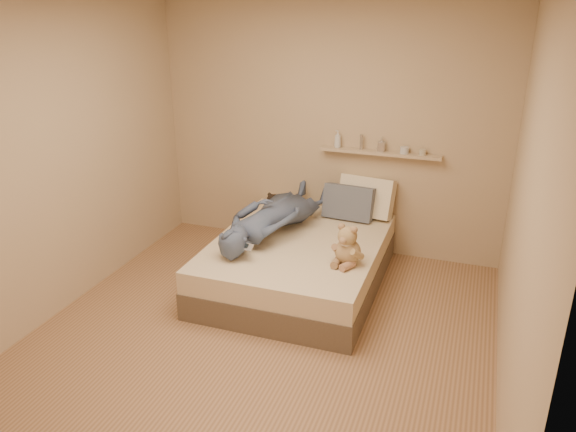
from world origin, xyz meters
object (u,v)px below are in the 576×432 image
at_px(bed, 298,262).
at_px(teddy_bear, 347,248).
at_px(person, 273,215).
at_px(wall_shelf, 380,153).
at_px(game_console, 244,246).
at_px(pillow_grey, 349,202).
at_px(dark_plush, 273,206).
at_px(pillow_cream, 366,197).

relative_size(bed, teddy_bear, 5.22).
distance_m(person, wall_shelf, 1.25).
bearing_deg(teddy_bear, game_console, -164.92).
xyz_separation_m(pillow_grey, person, (-0.58, -0.60, 0.01)).
relative_size(game_console, pillow_grey, 0.32).
distance_m(bed, game_console, 0.72).
bearing_deg(dark_plush, wall_shelf, 22.98).
height_order(dark_plush, wall_shelf, wall_shelf).
relative_size(game_console, teddy_bear, 0.44).
relative_size(game_console, person, 0.11).
bearing_deg(person, teddy_bear, 166.05).
height_order(bed, person, person).
distance_m(bed, person, 0.50).
bearing_deg(teddy_bear, bed, 149.23).
xyz_separation_m(dark_plush, person, (0.16, -0.40, 0.08)).
xyz_separation_m(teddy_bear, pillow_grey, (-0.24, 1.01, 0.02)).
bearing_deg(pillow_cream, bed, -118.49).
bearing_deg(person, bed, 174.48).
bearing_deg(pillow_grey, wall_shelf, 41.43).
bearing_deg(person, pillow_grey, -121.18).
xyz_separation_m(teddy_bear, person, (-0.82, 0.41, 0.03)).
distance_m(game_console, dark_plush, 1.05).
xyz_separation_m(bed, dark_plush, (-0.44, 0.49, 0.33)).
bearing_deg(dark_plush, pillow_cream, 20.94).
distance_m(teddy_bear, pillow_grey, 1.04).
height_order(pillow_cream, person, pillow_cream).
bearing_deg(bed, game_console, -118.61).
bearing_deg(pillow_grey, person, -134.08).
height_order(game_console, wall_shelf, wall_shelf).
relative_size(dark_plush, pillow_cream, 0.45).
xyz_separation_m(game_console, pillow_grey, (0.60, 1.24, 0.03)).
distance_m(bed, teddy_bear, 0.73).
xyz_separation_m(bed, game_console, (-0.30, -0.55, 0.36)).
bearing_deg(wall_shelf, person, -135.36).
bearing_deg(bed, person, 161.58).
distance_m(pillow_cream, pillow_grey, 0.21).
height_order(game_console, dark_plush, dark_plush).
bearing_deg(game_console, person, 88.16).
bearing_deg(dark_plush, bed, -48.17).
xyz_separation_m(teddy_bear, dark_plush, (-0.98, 0.81, -0.04)).
xyz_separation_m(bed, teddy_bear, (0.54, -0.32, 0.38)).
relative_size(dark_plush, pillow_grey, 0.50).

